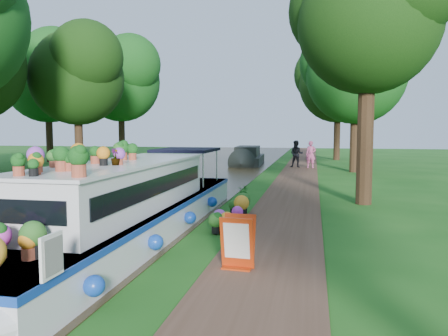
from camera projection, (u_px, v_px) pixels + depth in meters
ground at (244, 216)px, 13.23m from camera, size 100.00×100.00×0.00m
canal_water at (65, 209)px, 14.44m from camera, size 10.00×100.00×0.02m
towpath at (283, 217)px, 12.99m from camera, size 2.20×100.00×0.03m
plant_boat at (123, 206)px, 10.06m from camera, size 2.29×13.52×2.27m
tree_near_overhang at (368, 13)px, 14.88m from camera, size 5.52×5.28×8.99m
tree_near_mid at (356, 67)px, 26.48m from camera, size 6.90×6.60×9.40m
tree_near_far at (338, 78)px, 37.27m from camera, size 7.59×7.26×10.30m
tree_far_c at (77, 71)px, 29.11m from camera, size 7.13×6.82×9.59m
tree_far_d at (121, 76)px, 39.11m from camera, size 8.05×7.70×10.85m
tree_far_h at (48, 73)px, 35.05m from camera, size 7.82×7.48×10.49m
second_boat at (248, 157)px, 32.50m from camera, size 2.32×7.13×1.36m
sandwich_board at (238, 244)px, 8.18m from camera, size 0.63×0.53×0.99m
pedestrian_pink at (311, 154)px, 29.47m from camera, size 0.69×0.48×1.83m
pedestrian_dark at (297, 154)px, 29.83m from camera, size 0.97×0.79×1.85m
verge_plant at (244, 191)px, 17.06m from camera, size 0.53×0.50×0.47m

